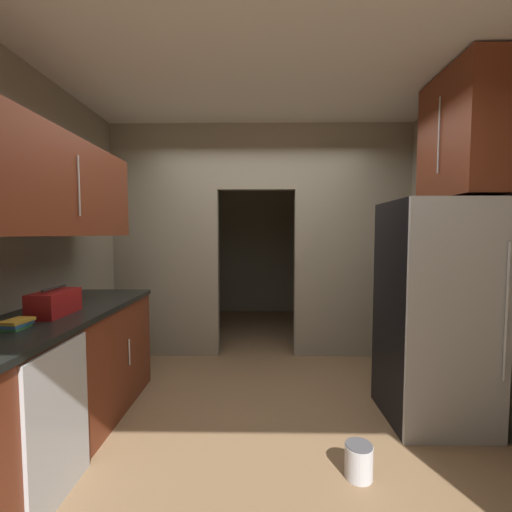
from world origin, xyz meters
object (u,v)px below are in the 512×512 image
(refrigerator, at_px, (434,312))
(boombox, at_px, (54,303))
(book_stack, at_px, (15,324))
(paint_can, at_px, (359,461))
(dishwasher, at_px, (60,424))

(refrigerator, relative_size, boombox, 4.74)
(refrigerator, xyz_separation_m, book_stack, (-2.80, -0.73, 0.09))
(boombox, height_order, book_stack, boombox)
(book_stack, bearing_deg, paint_can, 1.72)
(boombox, xyz_separation_m, paint_can, (2.01, -0.28, -0.91))
(dishwasher, bearing_deg, refrigerator, 19.30)
(dishwasher, xyz_separation_m, paint_can, (1.71, 0.20, -0.33))
(refrigerator, bearing_deg, boombox, -171.98)
(book_stack, bearing_deg, dishwasher, -23.09)
(boombox, relative_size, book_stack, 2.16)
(paint_can, bearing_deg, boombox, 172.14)
(refrigerator, xyz_separation_m, paint_can, (-0.77, -0.67, -0.77))
(dishwasher, distance_m, boombox, 0.81)
(refrigerator, distance_m, boombox, 2.81)
(dishwasher, bearing_deg, boombox, 122.24)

